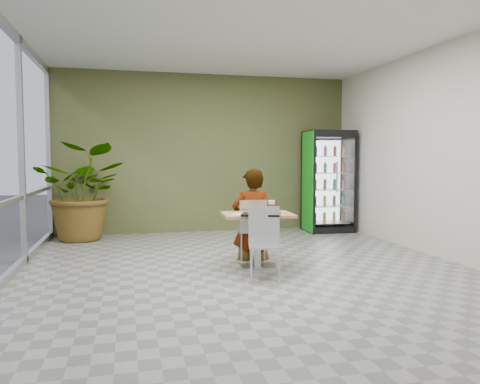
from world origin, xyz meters
The scene contains 12 objects.
ground centered at (0.00, 0.00, 0.00)m, with size 7.00×7.00×0.00m, color gray.
room_envelope centered at (0.00, 0.00, 1.60)m, with size 6.00×7.00×3.20m, color silver, non-canonical shape.
dining_table centered at (0.15, 0.09, 0.54)m, with size 0.98×0.72×0.75m.
chair_far centered at (0.21, 0.61, 0.52)m, with size 0.43×0.44×0.89m.
chair_near centered at (0.10, -0.42, 0.52)m, with size 0.47×0.47×0.88m.
seated_woman centered at (0.22, 0.65, 0.52)m, with size 0.61×0.39×1.64m, color black.
pizza_plate centered at (0.10, 0.18, 0.77)m, with size 0.30×0.22×0.03m.
soda_cup centered at (0.36, 0.14, 0.83)m, with size 0.09×0.09×0.17m.
napkin_stack centered at (-0.14, -0.13, 0.76)m, with size 0.16×0.16×0.02m, color white.
cafeteria_tray centered at (0.13, -0.15, 0.76)m, with size 0.49×0.36×0.03m, color black.
beverage_fridge centered at (2.45, 2.92, 1.03)m, with size 0.98×0.78×2.06m.
potted_plant centered at (-2.34, 3.00, 0.89)m, with size 1.59×1.38×1.77m, color #2B6D2E.
Camera 1 is at (-1.55, -5.96, 1.48)m, focal length 35.00 mm.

